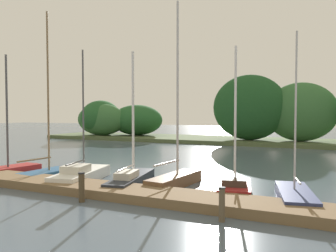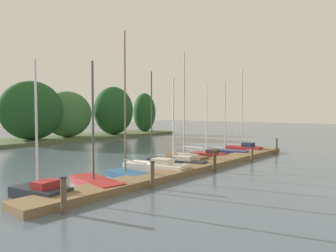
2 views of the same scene
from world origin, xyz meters
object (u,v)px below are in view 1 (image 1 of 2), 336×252
(sailboat_7, at_px, (295,194))
(sailboat_2, at_px, (48,169))
(sailboat_4, at_px, (132,177))
(sailboat_6, at_px, (235,185))
(sailboat_5, at_px, (176,176))
(mooring_piling_2, at_px, (82,187))
(mooring_piling_3, at_px, (222,204))
(sailboat_3, at_px, (82,174))
(sailboat_1, at_px, (6,169))

(sailboat_7, bearing_deg, sailboat_2, 79.63)
(sailboat_4, bearing_deg, sailboat_2, 81.97)
(sailboat_4, height_order, sailboat_7, sailboat_7)
(sailboat_4, bearing_deg, sailboat_6, -95.86)
(sailboat_2, distance_m, sailboat_7, 11.68)
(sailboat_2, height_order, sailboat_5, sailboat_2)
(sailboat_4, relative_size, mooring_piling_2, 5.55)
(sailboat_5, bearing_deg, mooring_piling_3, -134.42)
(sailboat_2, distance_m, mooring_piling_3, 10.30)
(sailboat_3, bearing_deg, sailboat_2, 75.19)
(sailboat_6, height_order, mooring_piling_2, sailboat_6)
(mooring_piling_3, bearing_deg, sailboat_6, 97.09)
(mooring_piling_2, xyz_separation_m, mooring_piling_3, (5.25, -0.03, -0.02))
(sailboat_1, xyz_separation_m, sailboat_3, (4.75, 0.27, 0.03))
(sailboat_2, xyz_separation_m, sailboat_5, (6.70, 0.84, 0.02))
(sailboat_3, bearing_deg, mooring_piling_3, -123.16)
(sailboat_5, height_order, mooring_piling_2, sailboat_5)
(sailboat_2, height_order, sailboat_3, sailboat_2)
(sailboat_2, bearing_deg, mooring_piling_3, -101.41)
(sailboat_7, height_order, mooring_piling_3, sailboat_7)
(sailboat_6, bearing_deg, sailboat_5, 72.49)
(sailboat_5, xyz_separation_m, mooring_piling_3, (3.13, -3.90, 0.10))
(mooring_piling_2, relative_size, mooring_piling_3, 1.04)
(sailboat_4, relative_size, mooring_piling_3, 5.76)
(sailboat_4, relative_size, sailboat_7, 0.97)
(sailboat_5, xyz_separation_m, sailboat_7, (4.97, -0.64, -0.15))
(mooring_piling_2, bearing_deg, sailboat_2, 146.52)
(sailboat_4, bearing_deg, mooring_piling_2, 165.96)
(sailboat_1, height_order, sailboat_5, sailboat_5)
(sailboat_3, distance_m, sailboat_6, 7.17)
(sailboat_1, xyz_separation_m, sailboat_6, (11.89, 0.93, 0.02))
(sailboat_4, relative_size, sailboat_6, 1.01)
(sailboat_1, distance_m, sailboat_7, 14.20)
(sailboat_2, relative_size, sailboat_5, 1.02)
(sailboat_5, distance_m, sailboat_7, 5.01)
(sailboat_5, distance_m, sailboat_6, 2.70)
(sailboat_5, bearing_deg, sailboat_2, 104.02)
(mooring_piling_3, bearing_deg, sailboat_1, 167.78)
(sailboat_1, bearing_deg, sailboat_7, -77.95)
(sailboat_2, height_order, sailboat_4, sailboat_2)
(sailboat_5, xyz_separation_m, sailboat_6, (2.68, -0.30, -0.09))
(mooring_piling_3, bearing_deg, sailboat_4, 147.17)
(sailboat_4, bearing_deg, sailboat_1, 84.21)
(sailboat_5, relative_size, sailboat_6, 1.37)
(sailboat_2, bearing_deg, sailboat_1, 104.62)
(sailboat_1, distance_m, mooring_piling_3, 12.63)
(sailboat_1, bearing_deg, sailboat_4, -75.83)
(sailboat_4, height_order, mooring_piling_2, sailboat_4)
(sailboat_1, bearing_deg, mooring_piling_3, -92.56)
(sailboat_5, xyz_separation_m, mooring_piling_2, (-2.12, -3.87, 0.12))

